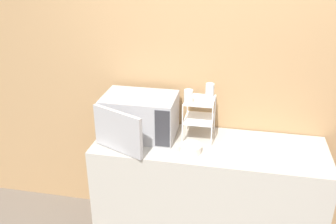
# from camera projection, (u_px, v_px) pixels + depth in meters

# --- Properties ---
(wall_back) EXTENTS (8.00, 0.06, 2.60)m
(wall_back) POSITION_uv_depth(u_px,v_px,m) (216.00, 85.00, 3.02)
(wall_back) COLOR tan
(wall_back) RESTS_ON ground_plane
(counter) EXTENTS (1.77, 0.61, 0.94)m
(counter) POSITION_uv_depth(u_px,v_px,m) (207.00, 195.00, 3.06)
(counter) COLOR #B7B2A8
(counter) RESTS_ON ground_plane
(microwave) EXTENTS (0.58, 0.59, 0.33)m
(microwave) POSITION_uv_depth(u_px,v_px,m) (139.00, 116.00, 2.93)
(microwave) COLOR #ADADB2
(microwave) RESTS_ON counter
(dish_rack) EXTENTS (0.23, 0.25, 0.33)m
(dish_rack) POSITION_uv_depth(u_px,v_px,m) (199.00, 110.00, 2.87)
(dish_rack) COLOR white
(dish_rack) RESTS_ON counter
(glass_front_left) EXTENTS (0.07, 0.07, 0.10)m
(glass_front_left) POSITION_uv_depth(u_px,v_px,m) (188.00, 96.00, 2.76)
(glass_front_left) COLOR silver
(glass_front_left) RESTS_ON dish_rack
(glass_back_right) EXTENTS (0.07, 0.07, 0.10)m
(glass_back_right) POSITION_uv_depth(u_px,v_px,m) (210.00, 90.00, 2.88)
(glass_back_right) COLOR silver
(glass_back_right) RESTS_ON dish_rack
(bowl) EXTENTS (0.16, 0.16, 0.06)m
(bowl) POSITION_uv_depth(u_px,v_px,m) (190.00, 149.00, 2.75)
(bowl) COLOR silver
(bowl) RESTS_ON counter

